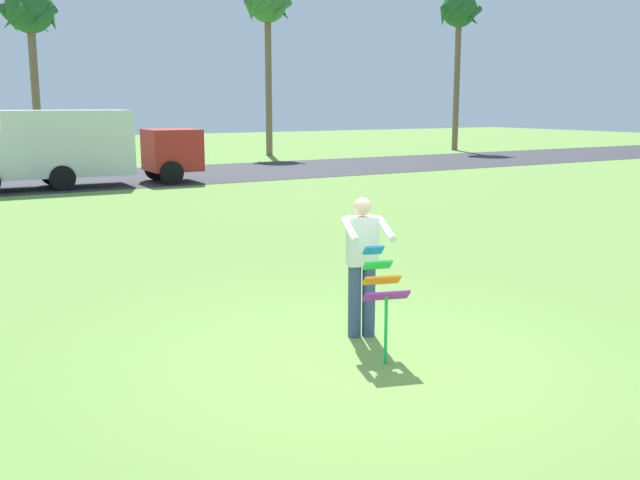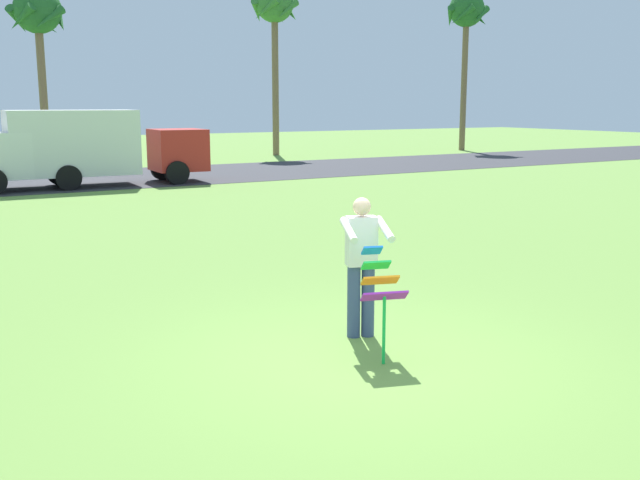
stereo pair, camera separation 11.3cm
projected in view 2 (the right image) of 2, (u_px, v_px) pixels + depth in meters
The scene contains 8 objects.
ground_plane at pixel (362, 359), 8.19m from camera, with size 120.00×120.00×0.00m, color olive.
road_strip at pixel (37, 182), 26.63m from camera, with size 120.00×8.00×0.01m, color #2D2D33.
person_kite_flyer at pixel (362, 262), 8.80m from camera, with size 0.69×0.76×1.73m.
kite_held at pixel (380, 285), 8.03m from camera, with size 0.54×0.71×1.25m.
parked_truck_red_cab at pixel (97, 145), 25.17m from camera, with size 6.75×2.25×2.62m.
palm_tree_right_near at pixel (38, 17), 32.42m from camera, with size 2.58×2.71×8.01m.
palm_tree_centre_far at pixel (275, 11), 39.16m from camera, with size 2.58×2.71×9.23m.
palm_tree_far_left at pixel (466, 17), 43.36m from camera, with size 2.58×2.71×9.43m.
Camera 2 is at (-4.33, -6.51, 2.84)m, focal length 40.77 mm.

